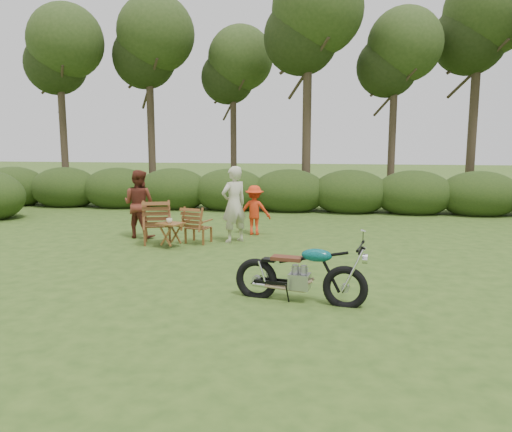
# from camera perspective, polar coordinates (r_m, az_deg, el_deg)

# --- Properties ---
(ground) EXTENTS (80.00, 80.00, 0.00)m
(ground) POSITION_cam_1_polar(r_m,az_deg,el_deg) (7.97, -1.73, -8.63)
(ground) COLOR #2E4818
(ground) RESTS_ON ground
(tree_line) EXTENTS (22.52, 11.62, 8.14)m
(tree_line) POSITION_cam_1_polar(r_m,az_deg,el_deg) (17.29, 5.83, 13.53)
(tree_line) COLOR #3D3021
(tree_line) RESTS_ON ground
(motorcycle) EXTENTS (1.99, 1.05, 1.08)m
(motorcycle) POSITION_cam_1_polar(r_m,az_deg,el_deg) (7.55, 4.96, -9.67)
(motorcycle) COLOR #0A8D8B
(motorcycle) RESTS_ON ground
(lawn_chair_right) EXTENTS (0.71, 0.71, 0.85)m
(lawn_chair_right) POSITION_cam_1_polar(r_m,az_deg,el_deg) (11.65, -6.57, -3.04)
(lawn_chair_right) COLOR brown
(lawn_chair_right) RESTS_ON ground
(lawn_chair_left) EXTENTS (0.88, 0.88, 1.02)m
(lawn_chair_left) POSITION_cam_1_polar(r_m,az_deg,el_deg) (11.71, -11.15, -3.10)
(lawn_chair_left) COLOR #5A3716
(lawn_chair_left) RESTS_ON ground
(side_table) EXTENTS (0.67, 0.62, 0.56)m
(side_table) POSITION_cam_1_polar(r_m,az_deg,el_deg) (11.14, -9.71, -2.20)
(side_table) COLOR #5B3016
(side_table) RESTS_ON ground
(cup) EXTENTS (0.15, 0.15, 0.10)m
(cup) POSITION_cam_1_polar(r_m,az_deg,el_deg) (11.08, -9.88, -0.53)
(cup) COLOR beige
(cup) RESTS_ON side_table
(adult_a) EXTENTS (0.76, 0.75, 1.77)m
(adult_a) POSITION_cam_1_polar(r_m,az_deg,el_deg) (11.68, -2.51, -2.97)
(adult_a) COLOR beige
(adult_a) RESTS_ON ground
(adult_b) EXTENTS (0.91, 0.77, 1.65)m
(adult_b) POSITION_cam_1_polar(r_m,az_deg,el_deg) (12.52, -13.10, -2.39)
(adult_b) COLOR maroon
(adult_b) RESTS_ON ground
(child) EXTENTS (0.80, 0.46, 1.24)m
(child) POSITION_cam_1_polar(r_m,az_deg,el_deg) (12.55, -0.17, -2.12)
(child) COLOR red
(child) RESTS_ON ground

